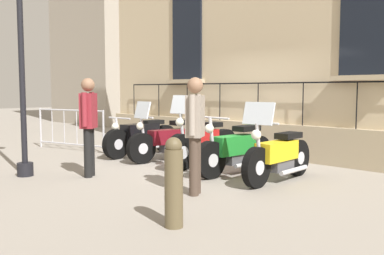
{
  "coord_description": "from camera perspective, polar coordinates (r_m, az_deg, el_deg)",
  "views": [
    {
      "loc": [
        6.35,
        5.96,
        1.54
      ],
      "look_at": [
        0.37,
        0.0,
        0.8
      ],
      "focal_mm": 40.36,
      "sensor_mm": 36.0,
      "label": 1
    }
  ],
  "objects": [
    {
      "name": "ground_plane",
      "position": [
        8.84,
        1.71,
        -5.02
      ],
      "size": [
        60.0,
        60.0,
        0.0
      ],
      "primitive_type": "plane",
      "color": "gray"
    },
    {
      "name": "motorcycle_green",
      "position": [
        7.94,
        5.7,
        -3.1
      ],
      "size": [
        1.97,
        0.7,
        1.07
      ],
      "color": "black",
      "rests_on": "ground_plane"
    },
    {
      "name": "crowd_barrier",
      "position": [
        11.47,
        -15.77,
        -0.05
      ],
      "size": [
        0.61,
        2.2,
        1.05
      ],
      "color": "#B7B7BF",
      "rests_on": "ground_plane"
    },
    {
      "name": "pedestrian_walking",
      "position": [
        7.81,
        -13.5,
        0.85
      ],
      "size": [
        0.42,
        0.4,
        1.75
      ],
      "color": "black",
      "rests_on": "ground_plane"
    },
    {
      "name": "pedestrian_standing",
      "position": [
        6.29,
        0.42,
        -0.14
      ],
      "size": [
        0.46,
        0.38,
        1.72
      ],
      "color": "#47382D",
      "rests_on": "ground_plane"
    },
    {
      "name": "motorcycle_black",
      "position": [
        10.22,
        -6.65,
        -1.23
      ],
      "size": [
        2.22,
        0.72,
        0.93
      ],
      "color": "black",
      "rests_on": "ground_plane"
    },
    {
      "name": "motorcycle_maroon",
      "position": [
        9.44,
        -3.0,
        -1.81
      ],
      "size": [
        2.15,
        0.61,
        1.3
      ],
      "color": "black",
      "rests_on": "ground_plane"
    },
    {
      "name": "motorcycle_yellow",
      "position": [
        7.37,
        11.31,
        -3.7
      ],
      "size": [
        1.98,
        0.66,
        1.35
      ],
      "color": "black",
      "rests_on": "ground_plane"
    },
    {
      "name": "bollard",
      "position": [
        4.85,
        -2.43,
        -7.24
      ],
      "size": [
        0.21,
        0.21,
        1.02
      ],
      "color": "brown",
      "rests_on": "ground_plane"
    },
    {
      "name": "motorcycle_red",
      "position": [
        8.71,
        1.46,
        -2.2
      ],
      "size": [
        2.07,
        0.64,
        1.44
      ],
      "color": "black",
      "rests_on": "ground_plane"
    },
    {
      "name": "building_facade",
      "position": [
        10.53,
        10.18,
        13.33
      ],
      "size": [
        0.82,
        11.13,
        6.38
      ],
      "color": "#C6B28E",
      "rests_on": "ground_plane"
    }
  ]
}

